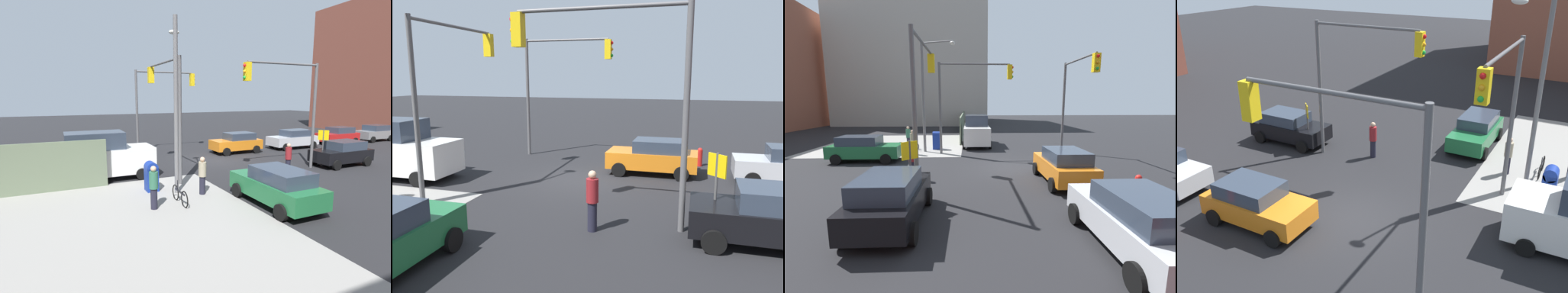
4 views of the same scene
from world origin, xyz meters
The scene contains 21 objects.
ground_plane centered at (0.00, 0.00, 0.00)m, with size 120.00×120.00×0.00m, color black.
sidewalk_corner centered at (9.00, 9.00, 0.01)m, with size 12.00×12.00×0.01m, color gray.
construction_fence centered at (19.66, 3.20, 1.20)m, with size 23.32×0.12×2.40m, color #607056.
building_loft_east centered at (36.00, 11.59, 10.15)m, with size 20.00×24.00×20.29m.
smokestack centered at (27.44, 30.00, 8.01)m, with size 1.80×1.80×16.01m, color brown.
traffic_signal_nw_corner centered at (-2.45, 4.50, 4.63)m, with size 5.39×0.36×6.50m.
traffic_signal_se_corner centered at (2.61, -4.50, 4.60)m, with size 5.00×0.36×6.50m.
traffic_signal_ne_corner centered at (4.50, 2.46, 4.62)m, with size 0.36×5.35×6.50m.
street_lamp_corner centered at (5.08, 5.45, 4.70)m, with size 1.17×2.55×8.00m.
warning_sign_two_way centered at (-5.40, 4.54, 1.64)m, with size 0.48×0.48×2.40m.
mailbox_blue centered at (6.20, 5.00, 0.76)m, with size 0.56×0.64×1.43m.
fire_hydrant centered at (-5.00, -4.20, 0.49)m, with size 0.26×0.26×0.94m.
coupe_black centered at (-6.83, 4.84, 0.84)m, with size 4.05×2.02×1.62m.
sedan_green centered at (2.01, 9.07, 0.84)m, with size 2.02×4.37×1.62m.
hatchback_orange centered at (-2.95, -1.95, 0.84)m, with size 4.04×2.02×1.62m.
coupe_silver centered at (-8.68, -1.76, 0.84)m, with size 4.44×2.02×1.62m.
van_white_delivery centered at (8.05, 1.80, 1.28)m, with size 5.40×2.32×2.62m.
pedestrian_crossing centered at (4.20, 6.50, 0.93)m, with size 0.36×0.36×1.78m.
pedestrian_waiting centered at (-2.00, 5.20, 0.96)m, with size 0.36×0.36×1.82m.
pedestrian_walking_north centered at (6.80, 7.40, 0.94)m, with size 0.36×0.36×1.79m.
bicycle_leaning_on_fence centered at (5.60, 7.20, 0.35)m, with size 0.05×1.75×0.97m.
Camera 3 is at (-14.58, 2.42, 3.75)m, focal length 24.00 mm.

